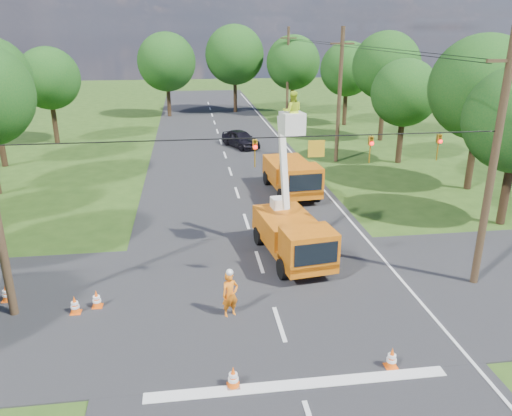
{
  "coord_description": "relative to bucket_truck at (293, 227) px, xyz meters",
  "views": [
    {
      "loc": [
        -2.87,
        -14.9,
        9.91
      ],
      "look_at": [
        -0.15,
        5.04,
        2.6
      ],
      "focal_mm": 35.0,
      "sensor_mm": 36.0,
      "label": 1
    }
  ],
  "objects": [
    {
      "name": "traffic_cone_7",
      "position": [
        2.48,
        11.57,
        -1.22
      ],
      "size": [
        0.38,
        0.38,
        0.71
      ],
      "color": "#F3550C",
      "rests_on": "ground"
    },
    {
      "name": "distant_car",
      "position": [
        0.07,
        22.66,
        -0.83
      ],
      "size": [
        3.44,
        4.75,
        1.5
      ],
      "primitive_type": "imported",
      "rotation": [
        0.0,
        0.0,
        0.43
      ],
      "color": "black",
      "rests_on": "ground"
    },
    {
      "name": "bucket_truck",
      "position": [
        0.0,
        0.0,
        0.0
      ],
      "size": [
        2.92,
        6.01,
        7.44
      ],
      "rotation": [
        0.0,
        0.0,
        0.14
      ],
      "color": "#D1660E",
      "rests_on": "ground"
    },
    {
      "name": "pole_right_far",
      "position": [
        6.97,
        36.81,
        3.53
      ],
      "size": [
        1.8,
        0.3,
        10.0
      ],
      "color": "#4C3823",
      "rests_on": "ground"
    },
    {
      "name": "traffic_cone_1",
      "position": [
        1.46,
        -7.97,
        -1.22
      ],
      "size": [
        0.38,
        0.38,
        0.71
      ],
      "color": "#F3550C",
      "rests_on": "ground"
    },
    {
      "name": "road_cross",
      "position": [
        -1.53,
        -3.19,
        -1.58
      ],
      "size": [
        56.0,
        10.0,
        0.07
      ],
      "primitive_type": "cube",
      "color": "black",
      "rests_on": "ground"
    },
    {
      "name": "tree_far_a",
      "position": [
        -6.53,
        39.81,
        4.61
      ],
      "size": [
        6.6,
        6.6,
        9.5
      ],
      "color": "#382616",
      "rests_on": "ground"
    },
    {
      "name": "traffic_cone_6",
      "position": [
        -11.59,
        -2.18,
        -1.22
      ],
      "size": [
        0.38,
        0.38,
        0.71
      ],
      "color": "#F3550C",
      "rests_on": "ground"
    },
    {
      "name": "stop_bar",
      "position": [
        -1.53,
        -8.39,
        -1.58
      ],
      "size": [
        9.0,
        0.45,
        0.02
      ],
      "primitive_type": "cube",
      "color": "silver",
      "rests_on": "ground"
    },
    {
      "name": "second_truck",
      "position": [
        1.87,
        9.24,
        -0.38
      ],
      "size": [
        2.83,
        6.34,
        2.32
      ],
      "rotation": [
        0.0,
        0.0,
        0.07
      ],
      "color": "#D1660E",
      "rests_on": "ground"
    },
    {
      "name": "ground",
      "position": [
        -1.53,
        14.81,
        -1.58
      ],
      "size": [
        140.0,
        140.0,
        0.0
      ],
      "primitive_type": "plane",
      "color": "#284615",
      "rests_on": "ground"
    },
    {
      "name": "road_main",
      "position": [
        -1.53,
        14.81,
        -1.58
      ],
      "size": [
        12.0,
        100.0,
        0.06
      ],
      "primitive_type": "cube",
      "color": "black",
      "rests_on": "ground"
    },
    {
      "name": "tree_left_f",
      "position": [
        -16.33,
        26.81,
        4.11
      ],
      "size": [
        5.4,
        5.4,
        8.4
      ],
      "color": "#382616",
      "rests_on": "ground"
    },
    {
      "name": "edge_line",
      "position": [
        4.07,
        14.81,
        -1.58
      ],
      "size": [
        0.12,
        90.0,
        0.02
      ],
      "primitive_type": "cube",
      "color": "silver",
      "rests_on": "ground"
    },
    {
      "name": "tree_far_c",
      "position": [
        7.97,
        38.81,
        4.48
      ],
      "size": [
        6.2,
        6.2,
        9.18
      ],
      "color": "#382616",
      "rests_on": "ground"
    },
    {
      "name": "tree_right_c",
      "position": [
        11.67,
        15.81,
        3.73
      ],
      "size": [
        5.0,
        5.0,
        7.83
      ],
      "color": "#382616",
      "rests_on": "ground"
    },
    {
      "name": "traffic_cone_3",
      "position": [
        0.11,
        5.68,
        -1.22
      ],
      "size": [
        0.38,
        0.38,
        0.71
      ],
      "color": "#F3550C",
      "rests_on": "ground"
    },
    {
      "name": "pole_right_near",
      "position": [
        6.97,
        -3.19,
        3.53
      ],
      "size": [
        1.8,
        0.3,
        10.0
      ],
      "color": "#4C3823",
      "rests_on": "ground"
    },
    {
      "name": "traffic_cone_4",
      "position": [
        -8.09,
        -3.11,
        -1.22
      ],
      "size": [
        0.38,
        0.38,
        0.71
      ],
      "color": "#F3550C",
      "rests_on": "ground"
    },
    {
      "name": "traffic_cone_2",
      "position": [
        0.05,
        2.67,
        -1.22
      ],
      "size": [
        0.38,
        0.38,
        0.71
      ],
      "color": "#F3550C",
      "rests_on": "ground"
    },
    {
      "name": "pole_right_mid",
      "position": [
        6.97,
        16.81,
        3.53
      ],
      "size": [
        1.8,
        0.3,
        10.0
      ],
      "color": "#4C3823",
      "rests_on": "ground"
    },
    {
      "name": "tree_right_e",
      "position": [
        12.27,
        31.81,
        4.23
      ],
      "size": [
        5.6,
        5.6,
        8.63
      ],
      "color": "#382616",
      "rests_on": "ground"
    },
    {
      "name": "traffic_cone_5",
      "position": [
        -8.81,
        -3.43,
        -1.22
      ],
      "size": [
        0.38,
        0.38,
        0.71
      ],
      "color": "#F3550C",
      "rests_on": "ground"
    },
    {
      "name": "traffic_cone_0",
      "position": [
        -3.44,
        -8.2,
        -1.22
      ],
      "size": [
        0.38,
        0.38,
        0.71
      ],
      "color": "#F3550C",
      "rests_on": "ground"
    },
    {
      "name": "tree_right_d",
      "position": [
        13.27,
        23.81,
        5.1
      ],
      "size": [
        6.0,
        6.0,
        9.7
      ],
      "color": "#382616",
      "rests_on": "ground"
    },
    {
      "name": "tree_far_b",
      "position": [
        1.47,
        41.81,
        5.23
      ],
      "size": [
        7.0,
        7.0,
        10.32
      ],
      "color": "#382616",
      "rests_on": "ground"
    },
    {
      "name": "ground_worker",
      "position": [
        -3.19,
        -4.34,
        -0.71
      ],
      "size": [
        0.74,
        0.62,
        1.74
      ],
      "primitive_type": "imported",
      "rotation": [
        0.0,
        0.0,
        0.37
      ],
      "color": "#FF5815",
      "rests_on": "ground"
    },
    {
      "name": "tree_right_b",
      "position": [
        13.47,
        8.81,
        4.85
      ],
      "size": [
        6.4,
        6.4,
        9.65
      ],
      "color": "#382616",
      "rests_on": "ground"
    },
    {
      "name": "signal_span",
      "position": [
        0.7,
        -3.19,
        4.3
      ],
      "size": [
        18.0,
        0.29,
        1.07
      ],
      "color": "black",
      "rests_on": "ground"
    }
  ]
}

